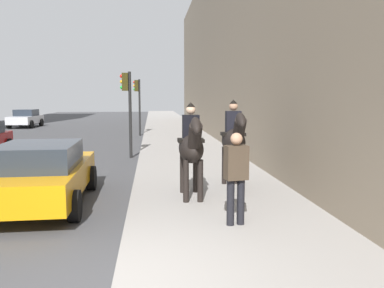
{
  "coord_description": "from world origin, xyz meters",
  "views": [
    {
      "loc": [
        -4.72,
        -0.53,
        2.46
      ],
      "look_at": [
        4.0,
        -1.42,
        1.4
      ],
      "focal_mm": 36.62,
      "sensor_mm": 36.0,
      "label": 1
    }
  ],
  "objects_px": {
    "mounted_horse_far": "(234,140)",
    "traffic_light_near_curb": "(128,100)",
    "car_far_lane": "(42,173)",
    "mounted_horse_near": "(191,147)",
    "car_mid_lane": "(26,118)",
    "pedestrian_greeting": "(236,172)",
    "traffic_light_far_curb": "(138,98)"
  },
  "relations": [
    {
      "from": "mounted_horse_near",
      "to": "traffic_light_far_curb",
      "type": "bearing_deg",
      "value": -174.09
    },
    {
      "from": "pedestrian_greeting",
      "to": "car_mid_lane",
      "type": "height_order",
      "value": "pedestrian_greeting"
    },
    {
      "from": "mounted_horse_near",
      "to": "mounted_horse_far",
      "type": "distance_m",
      "value": 1.44
    },
    {
      "from": "pedestrian_greeting",
      "to": "car_mid_lane",
      "type": "distance_m",
      "value": 28.41
    },
    {
      "from": "car_far_lane",
      "to": "pedestrian_greeting",
      "type": "bearing_deg",
      "value": -119.37
    },
    {
      "from": "pedestrian_greeting",
      "to": "car_mid_lane",
      "type": "relative_size",
      "value": 0.42
    },
    {
      "from": "mounted_horse_near",
      "to": "mounted_horse_far",
      "type": "bearing_deg",
      "value": 125.5
    },
    {
      "from": "mounted_horse_near",
      "to": "pedestrian_greeting",
      "type": "distance_m",
      "value": 2.11
    },
    {
      "from": "mounted_horse_far",
      "to": "traffic_light_near_curb",
      "type": "xyz_separation_m",
      "value": [
        6.09,
        3.02,
        0.95
      ]
    },
    {
      "from": "mounted_horse_near",
      "to": "car_mid_lane",
      "type": "height_order",
      "value": "mounted_horse_near"
    },
    {
      "from": "car_mid_lane",
      "to": "car_far_lane",
      "type": "distance_m",
      "value": 25.01
    },
    {
      "from": "mounted_horse_far",
      "to": "traffic_light_near_curb",
      "type": "height_order",
      "value": "traffic_light_near_curb"
    },
    {
      "from": "car_mid_lane",
      "to": "traffic_light_far_curb",
      "type": "bearing_deg",
      "value": 51.68
    },
    {
      "from": "mounted_horse_far",
      "to": "car_mid_lane",
      "type": "bearing_deg",
      "value": -150.0
    },
    {
      "from": "car_far_lane",
      "to": "traffic_light_near_curb",
      "type": "bearing_deg",
      "value": -14.29
    },
    {
      "from": "car_far_lane",
      "to": "traffic_light_far_curb",
      "type": "distance_m",
      "value": 16.12
    },
    {
      "from": "mounted_horse_far",
      "to": "traffic_light_near_curb",
      "type": "relative_size",
      "value": 0.66
    },
    {
      "from": "traffic_light_far_curb",
      "to": "mounted_horse_near",
      "type": "bearing_deg",
      "value": -173.81
    },
    {
      "from": "mounted_horse_near",
      "to": "traffic_light_far_curb",
      "type": "xyz_separation_m",
      "value": [
        16.05,
        1.74,
        1.07
      ]
    },
    {
      "from": "mounted_horse_near",
      "to": "traffic_light_far_curb",
      "type": "height_order",
      "value": "traffic_light_far_curb"
    },
    {
      "from": "pedestrian_greeting",
      "to": "car_far_lane",
      "type": "bearing_deg",
      "value": 52.74
    },
    {
      "from": "pedestrian_greeting",
      "to": "mounted_horse_near",
      "type": "bearing_deg",
      "value": 7.49
    },
    {
      "from": "traffic_light_near_curb",
      "to": "traffic_light_far_curb",
      "type": "bearing_deg",
      "value": -0.64
    },
    {
      "from": "car_mid_lane",
      "to": "pedestrian_greeting",
      "type": "bearing_deg",
      "value": 26.13
    },
    {
      "from": "car_far_lane",
      "to": "traffic_light_near_curb",
      "type": "height_order",
      "value": "traffic_light_near_curb"
    },
    {
      "from": "car_far_lane",
      "to": "traffic_light_far_curb",
      "type": "xyz_separation_m",
      "value": [
        15.95,
        -1.64,
        1.64
      ]
    },
    {
      "from": "mounted_horse_near",
      "to": "traffic_light_near_curb",
      "type": "relative_size",
      "value": 0.64
    },
    {
      "from": "mounted_horse_near",
      "to": "car_far_lane",
      "type": "bearing_deg",
      "value": -92.01
    },
    {
      "from": "mounted_horse_near",
      "to": "traffic_light_near_curb",
      "type": "bearing_deg",
      "value": -165.4
    },
    {
      "from": "mounted_horse_near",
      "to": "traffic_light_far_curb",
      "type": "distance_m",
      "value": 16.18
    },
    {
      "from": "traffic_light_far_curb",
      "to": "car_mid_lane",
      "type": "bearing_deg",
      "value": 49.72
    },
    {
      "from": "mounted_horse_far",
      "to": "pedestrian_greeting",
      "type": "height_order",
      "value": "mounted_horse_far"
    }
  ]
}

